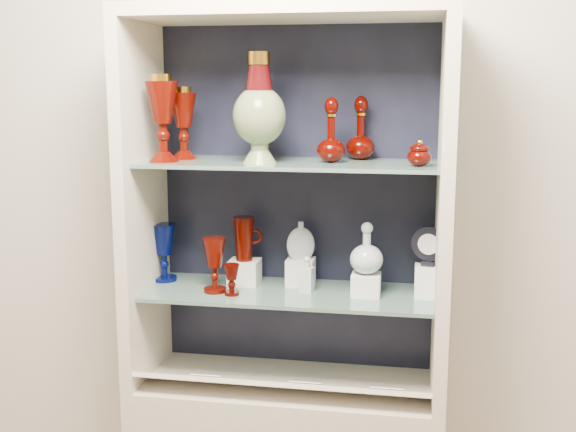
% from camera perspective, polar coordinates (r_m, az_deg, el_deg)
% --- Properties ---
extents(wall_back, '(3.50, 0.02, 2.80)m').
position_cam_1_polar(wall_back, '(2.47, 0.90, 3.18)').
color(wall_back, beige).
rests_on(wall_back, ground).
extents(cabinet_back_panel, '(0.98, 0.02, 1.15)m').
position_cam_1_polar(cabinet_back_panel, '(2.45, 0.78, 1.35)').
color(cabinet_back_panel, black).
rests_on(cabinet_back_panel, cabinet_base).
extents(cabinet_side_left, '(0.04, 0.40, 1.15)m').
position_cam_1_polar(cabinet_side_left, '(2.39, -11.38, 0.95)').
color(cabinet_side_left, beige).
rests_on(cabinet_side_left, cabinet_base).
extents(cabinet_side_right, '(0.04, 0.40, 1.15)m').
position_cam_1_polar(cabinet_side_right, '(2.23, 12.22, 0.25)').
color(cabinet_side_right, beige).
rests_on(cabinet_side_right, cabinet_base).
extents(cabinet_top_cap, '(1.00, 0.40, 0.04)m').
position_cam_1_polar(cabinet_top_cap, '(2.24, -0.00, 15.78)').
color(cabinet_top_cap, beige).
rests_on(cabinet_top_cap, cabinet_side_left).
extents(shelf_lower, '(0.92, 0.34, 0.01)m').
position_cam_1_polar(shelf_lower, '(2.35, 0.09, -6.08)').
color(shelf_lower, slate).
rests_on(shelf_lower, cabinet_side_left).
extents(shelf_upper, '(0.92, 0.34, 0.01)m').
position_cam_1_polar(shelf_upper, '(2.27, 0.09, 4.17)').
color(shelf_upper, slate).
rests_on(shelf_upper, cabinet_side_left).
extents(label_ledge, '(0.92, 0.17, 0.09)m').
position_cam_1_polar(label_ledge, '(2.32, -0.49, -13.25)').
color(label_ledge, beige).
rests_on(label_ledge, cabinet_base).
extents(label_card_0, '(0.10, 0.06, 0.03)m').
position_cam_1_polar(label_card_0, '(2.30, 1.46, -13.04)').
color(label_card_0, white).
rests_on(label_card_0, label_ledge).
extents(label_card_1, '(0.10, 0.06, 0.03)m').
position_cam_1_polar(label_card_1, '(2.36, -6.32, -12.43)').
color(label_card_1, white).
rests_on(label_card_1, label_ledge).
extents(label_card_2, '(0.10, 0.06, 0.03)m').
position_cam_1_polar(label_card_2, '(2.28, 7.83, -13.36)').
color(label_card_2, white).
rests_on(label_card_2, label_ledge).
extents(pedestal_lamp_left, '(0.12, 0.12, 0.27)m').
position_cam_1_polar(pedestal_lamp_left, '(2.29, -9.89, 7.61)').
color(pedestal_lamp_left, '#4C0A02').
rests_on(pedestal_lamp_left, shelf_upper).
extents(pedestal_lamp_right, '(0.10, 0.10, 0.23)m').
position_cam_1_polar(pedestal_lamp_right, '(2.36, -8.25, 7.28)').
color(pedestal_lamp_right, '#4C0A02').
rests_on(pedestal_lamp_right, shelf_upper).
extents(enamel_urn, '(0.20, 0.20, 0.33)m').
position_cam_1_polar(enamel_urn, '(2.21, -2.28, 8.52)').
color(enamel_urn, '#0A4111').
rests_on(enamel_urn, shelf_upper).
extents(ruby_decanter_a, '(0.11, 0.11, 0.22)m').
position_cam_1_polar(ruby_decanter_a, '(2.23, 3.44, 7.10)').
color(ruby_decanter_a, '#3B0400').
rests_on(ruby_decanter_a, shelf_upper).
extents(ruby_decanter_b, '(0.11, 0.11, 0.21)m').
position_cam_1_polar(ruby_decanter_b, '(2.33, 5.77, 7.08)').
color(ruby_decanter_b, '#3B0400').
rests_on(ruby_decanter_b, shelf_upper).
extents(lidded_bowl, '(0.08, 0.08, 0.08)m').
position_cam_1_polar(lidded_bowl, '(2.16, 10.34, 4.95)').
color(lidded_bowl, '#3B0400').
rests_on(lidded_bowl, shelf_upper).
extents(cobalt_goblet, '(0.08, 0.08, 0.20)m').
position_cam_1_polar(cobalt_goblet, '(2.48, -9.77, -2.85)').
color(cobalt_goblet, '#010843').
rests_on(cobalt_goblet, shelf_lower).
extents(ruby_goblet_tall, '(0.10, 0.10, 0.18)m').
position_cam_1_polar(ruby_goblet_tall, '(2.32, -5.82, -3.89)').
color(ruby_goblet_tall, '#4C0A02').
rests_on(ruby_goblet_tall, shelf_lower).
extents(ruby_goblet_small, '(0.06, 0.06, 0.10)m').
position_cam_1_polar(ruby_goblet_small, '(2.30, -4.47, -5.04)').
color(ruby_goblet_small, '#3B0400').
rests_on(ruby_goblet_small, shelf_lower).
extents(riser_ruby_pitcher, '(0.10, 0.10, 0.08)m').
position_cam_1_polar(riser_ruby_pitcher, '(2.43, -3.47, -4.43)').
color(riser_ruby_pitcher, silver).
rests_on(riser_ruby_pitcher, shelf_lower).
extents(ruby_pitcher, '(0.12, 0.10, 0.15)m').
position_cam_1_polar(ruby_pitcher, '(2.40, -3.50, -1.80)').
color(ruby_pitcher, '#4C0A02').
rests_on(ruby_pitcher, riser_ruby_pitcher).
extents(clear_square_bottle, '(0.05, 0.05, 0.12)m').
position_cam_1_polar(clear_square_bottle, '(2.32, 1.50, -4.61)').
color(clear_square_bottle, '#ABBFC8').
rests_on(clear_square_bottle, shelf_lower).
extents(riser_flat_flask, '(0.09, 0.09, 0.09)m').
position_cam_1_polar(riser_flat_flask, '(2.40, 1.00, -4.44)').
color(riser_flat_flask, silver).
rests_on(riser_flat_flask, shelf_lower).
extents(flat_flask, '(0.10, 0.06, 0.13)m').
position_cam_1_polar(flat_flask, '(2.38, 1.01, -1.87)').
color(flat_flask, '#A6AFB8').
rests_on(flat_flask, riser_flat_flask).
extents(riser_clear_round_decanter, '(0.09, 0.09, 0.07)m').
position_cam_1_polar(riser_clear_round_decanter, '(2.30, 6.18, -5.40)').
color(riser_clear_round_decanter, silver).
rests_on(riser_clear_round_decanter, shelf_lower).
extents(clear_round_decanter, '(0.11, 0.11, 0.16)m').
position_cam_1_polar(clear_round_decanter, '(2.27, 6.23, -2.64)').
color(clear_round_decanter, '#ABBFC8').
rests_on(clear_round_decanter, riser_clear_round_decanter).
extents(riser_cameo_medallion, '(0.08, 0.08, 0.10)m').
position_cam_1_polar(riser_cameo_medallion, '(2.31, 10.96, -5.09)').
color(riser_cameo_medallion, silver).
rests_on(riser_cameo_medallion, shelf_lower).
extents(cameo_medallion, '(0.12, 0.06, 0.13)m').
position_cam_1_polar(cameo_medallion, '(2.28, 11.06, -2.32)').
color(cameo_medallion, black).
rests_on(cameo_medallion, riser_cameo_medallion).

